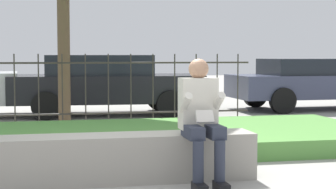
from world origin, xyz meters
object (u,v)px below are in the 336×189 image
(person_seated_reader, at_px, (201,115))
(car_parked_center, at_px, (105,83))
(car_parked_right, at_px, (318,82))
(stone_bench, at_px, (121,161))

(person_seated_reader, xyz_separation_m, car_parked_center, (-0.28, 7.04, -0.01))
(person_seated_reader, height_order, car_parked_center, car_parked_center)
(car_parked_right, bearing_deg, stone_bench, -130.74)
(person_seated_reader, relative_size, car_parked_center, 0.30)
(stone_bench, height_order, person_seated_reader, person_seated_reader)
(stone_bench, height_order, car_parked_right, car_parked_right)
(stone_bench, distance_m, person_seated_reader, 0.98)
(stone_bench, distance_m, car_parked_center, 6.79)
(person_seated_reader, distance_m, car_parked_right, 8.80)
(person_seated_reader, xyz_separation_m, car_parked_right, (5.02, 7.22, -0.04))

